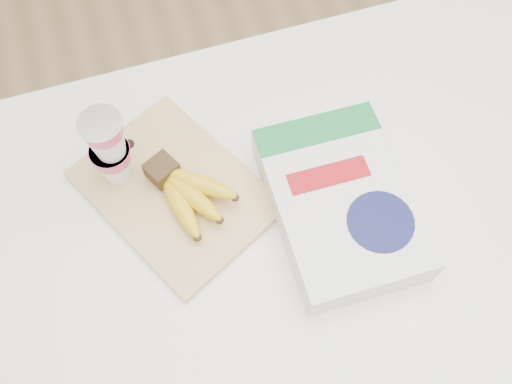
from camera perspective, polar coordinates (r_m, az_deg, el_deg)
room at (r=0.64m, az=10.75°, el=12.28°), size 4.00×4.00×4.00m
table at (r=1.42m, az=4.77°, el=-10.62°), size 1.27×0.85×0.95m
cutting_board at (r=0.99m, az=-8.09°, el=0.12°), size 0.35×0.39×0.02m
bananas at (r=0.96m, az=-6.97°, el=0.06°), size 0.15×0.17×0.05m
yogurt_stack at (r=0.94m, az=-14.46°, el=4.25°), size 0.07×0.07×0.16m
cereal_box at (r=0.95m, az=8.43°, el=-1.11°), size 0.22×0.32×0.07m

